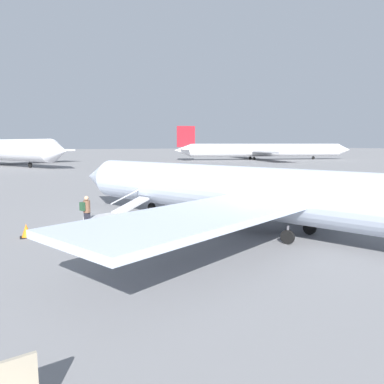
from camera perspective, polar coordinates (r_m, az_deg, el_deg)
ground_plane at (r=19.66m, az=9.60°, el=-5.91°), size 600.00×600.00×0.00m
airplane_main at (r=18.83m, az=12.17°, el=-0.25°), size 28.79×22.57×6.83m
airplane_taxiing_distant at (r=106.20m, az=10.92°, el=6.30°), size 39.69×50.49×9.10m
boarding_stairs at (r=21.67m, az=-12.57°, el=-3.74°), size 2.56×4.08×1.70m
passenger at (r=20.64m, az=-15.81°, el=-2.61°), size 0.45×0.57×1.74m
traffic_cone_near_stairs at (r=19.77m, az=-23.93°, el=-5.47°), size 0.60×0.60×0.66m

